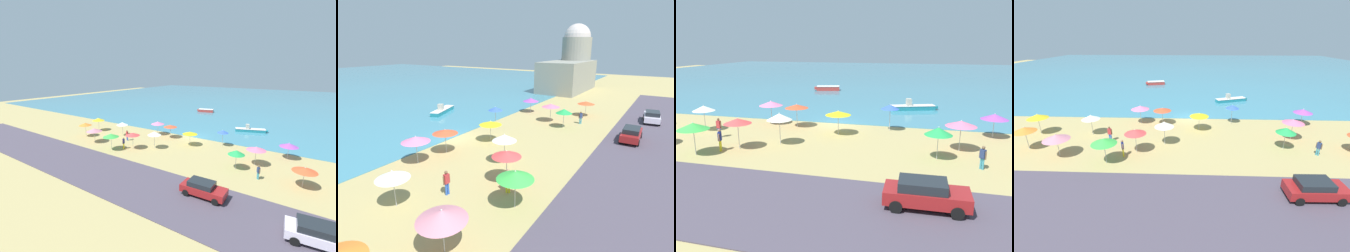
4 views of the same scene
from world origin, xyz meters
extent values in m
plane|color=tan|center=(0.00, 0.00, 0.00)|extent=(160.00, 160.00, 0.00)
cube|color=teal|center=(0.00, 55.00, 0.03)|extent=(150.00, 110.00, 0.05)
cube|color=#4B4250|center=(0.00, -18.00, 0.03)|extent=(80.00, 8.00, 0.06)
cylinder|color=#B2B2B7|center=(1.39, -4.09, 0.94)|extent=(0.05, 0.05, 1.88)
cone|color=yellow|center=(1.39, -4.09, 2.01)|extent=(2.34, 2.34, 0.37)
sphere|color=silver|center=(1.39, -4.09, 2.22)|extent=(0.08, 0.08, 0.08)
cylinder|color=#B2B2B7|center=(10.07, -8.76, 0.94)|extent=(0.05, 0.05, 1.88)
cone|color=green|center=(10.07, -8.76, 2.10)|extent=(1.99, 1.99, 0.54)
sphere|color=silver|center=(10.07, -8.76, 2.40)|extent=(0.08, 0.08, 0.08)
cylinder|color=#B2B2B7|center=(-2.43, -8.27, 1.07)|extent=(0.05, 0.05, 2.13)
cone|color=white|center=(-2.43, -8.27, 2.35)|extent=(2.07, 2.07, 0.54)
sphere|color=silver|center=(-2.43, -8.27, 2.65)|extent=(0.08, 0.08, 0.08)
cylinder|color=#B2B2B7|center=(5.79, -1.64, 1.09)|extent=(0.05, 0.05, 2.18)
cone|color=blue|center=(5.79, -1.64, 2.34)|extent=(1.72, 1.72, 0.43)
sphere|color=silver|center=(5.79, -1.64, 2.58)|extent=(0.08, 0.08, 0.08)
cylinder|color=#B2B2B7|center=(-3.38, -2.38, 0.98)|extent=(0.05, 0.05, 1.97)
cone|color=#DB502D|center=(-3.38, -2.38, 2.10)|extent=(2.34, 2.34, 0.37)
sphere|color=silver|center=(-3.38, -2.38, 2.31)|extent=(0.08, 0.08, 0.08)
cylinder|color=#B2B2B7|center=(-6.36, -1.98, 1.00)|extent=(0.05, 0.05, 2.01)
cone|color=pink|center=(-6.36, -1.98, 2.18)|extent=(2.40, 2.40, 0.46)
sphere|color=silver|center=(-6.36, -1.98, 2.44)|extent=(0.08, 0.08, 0.08)
cylinder|color=#B2B2B7|center=(-5.07, -10.17, 1.06)|extent=(0.05, 0.05, 2.12)
cone|color=#E84341|center=(-5.07, -10.17, 2.27)|extent=(2.16, 2.16, 0.41)
sphere|color=silver|center=(-5.07, -10.17, 2.51)|extent=(0.08, 0.08, 0.08)
cylinder|color=#B2B2B7|center=(14.94, -1.74, 0.87)|extent=(0.05, 0.05, 1.73)
cone|color=purple|center=(14.94, -1.74, 1.92)|extent=(2.36, 2.36, 0.49)
sphere|color=silver|center=(14.94, -1.74, 2.20)|extent=(0.08, 0.08, 0.08)
cylinder|color=#B2B2B7|center=(11.78, -6.33, 1.02)|extent=(0.05, 0.05, 2.03)
cone|color=pink|center=(11.78, -6.33, 2.19)|extent=(2.37, 2.37, 0.41)
sphere|color=silver|center=(11.78, -6.33, 2.43)|extent=(0.08, 0.08, 0.08)
cylinder|color=#B2B2B7|center=(-11.33, -5.97, 0.99)|extent=(0.05, 0.05, 1.99)
cone|color=silver|center=(-11.33, -5.97, 2.18)|extent=(2.08, 2.08, 0.49)
sphere|color=silver|center=(-11.33, -5.97, 2.46)|extent=(0.08, 0.08, 0.08)
cylinder|color=#B2B2B7|center=(-7.43, -12.29, 1.01)|extent=(0.05, 0.05, 2.03)
cone|color=green|center=(-7.43, -12.29, 2.22)|extent=(2.33, 2.33, 0.49)
sphere|color=silver|center=(-7.43, -12.29, 2.50)|extent=(0.08, 0.08, 0.08)
cylinder|color=yellow|center=(-6.17, -11.08, 0.42)|extent=(0.14, 0.14, 0.85)
cylinder|color=yellow|center=(-6.23, -10.91, 0.42)|extent=(0.14, 0.14, 0.85)
cube|color=navy|center=(-6.20, -11.00, 1.18)|extent=(0.33, 0.41, 0.67)
sphere|color=#976A53|center=(-6.20, -11.00, 1.65)|extent=(0.22, 0.22, 0.22)
cylinder|color=#976A53|center=(-6.12, -11.22, 1.13)|extent=(0.09, 0.09, 0.60)
cylinder|color=#976A53|center=(-6.28, -10.77, 1.13)|extent=(0.09, 0.09, 0.60)
cylinder|color=blue|center=(-8.70, -7.67, 0.42)|extent=(0.14, 0.14, 0.85)
cylinder|color=blue|center=(-8.52, -7.69, 0.42)|extent=(0.14, 0.14, 0.85)
cube|color=#B62F34|center=(-8.61, -7.68, 1.19)|extent=(0.38, 0.25, 0.67)
sphere|color=brown|center=(-8.61, -7.68, 1.65)|extent=(0.22, 0.22, 0.22)
cylinder|color=brown|center=(-8.85, -7.66, 1.14)|extent=(0.09, 0.09, 0.61)
cylinder|color=brown|center=(-8.37, -7.71, 1.14)|extent=(0.09, 0.09, 0.61)
cylinder|color=teal|center=(12.87, -9.95, 0.39)|extent=(0.14, 0.14, 0.77)
cylinder|color=teal|center=(12.98, -10.09, 0.39)|extent=(0.14, 0.14, 0.77)
cube|color=navy|center=(12.93, -10.02, 1.08)|extent=(0.40, 0.42, 0.61)
sphere|color=brown|center=(12.93, -10.02, 1.51)|extent=(0.22, 0.22, 0.22)
cylinder|color=brown|center=(12.77, -9.83, 1.03)|extent=(0.09, 0.09, 0.55)
cylinder|color=brown|center=(13.08, -10.20, 1.03)|extent=(0.09, 0.09, 0.55)
cube|color=maroon|center=(9.42, -16.51, 0.72)|extent=(4.29, 1.85, 0.68)
cube|color=#1E2328|center=(9.20, -16.51, 1.30)|extent=(2.41, 1.60, 0.48)
cylinder|color=black|center=(10.84, -15.64, 0.38)|extent=(0.65, 0.24, 0.64)
cylinder|color=black|center=(10.88, -17.30, 0.38)|extent=(0.65, 0.24, 0.64)
cylinder|color=black|center=(7.95, -15.71, 0.38)|extent=(0.65, 0.24, 0.64)
cylinder|color=black|center=(7.99, -17.37, 0.38)|extent=(0.65, 0.24, 0.64)
cube|color=teal|center=(7.41, 9.15, 0.31)|extent=(5.55, 3.03, 0.52)
cube|color=teal|center=(10.17, 10.15, 0.36)|extent=(0.65, 0.80, 0.31)
cube|color=silver|center=(7.41, 9.15, 0.61)|extent=(5.58, 3.10, 0.08)
cube|color=#B2AD9E|center=(6.90, 8.96, 1.03)|extent=(0.82, 0.90, 0.92)
cube|color=#B63630|center=(-8.18, 23.58, 0.40)|extent=(4.28, 2.66, 0.69)
cube|color=#B63630|center=(-10.30, 23.02, 0.47)|extent=(0.67, 1.03, 0.42)
cube|color=silver|center=(-8.18, 23.58, 0.78)|extent=(4.30, 2.73, 0.08)
camera|label=1|loc=(17.03, -34.12, 11.68)|focal=24.00mm
camera|label=2|loc=(-19.61, -19.43, 9.63)|focal=28.00mm
camera|label=3|loc=(9.21, -32.07, 8.10)|focal=35.00mm
camera|label=4|loc=(0.37, -30.12, 11.04)|focal=24.00mm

